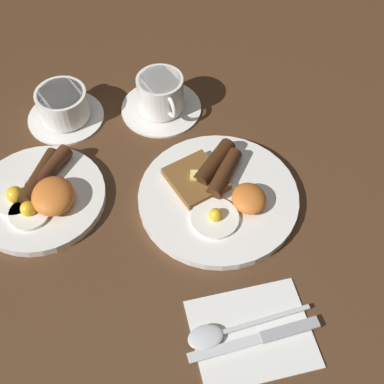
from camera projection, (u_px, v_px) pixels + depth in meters
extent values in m
plane|color=#4C301C|center=(218.00, 200.00, 0.93)|extent=(3.00, 3.00, 0.00)
cylinder|color=white|center=(218.00, 197.00, 0.92)|extent=(0.28, 0.28, 0.01)
cylinder|color=white|center=(215.00, 218.00, 0.88)|extent=(0.08, 0.08, 0.01)
sphere|color=yellow|center=(216.00, 215.00, 0.88)|extent=(0.02, 0.02, 0.02)
ellipsoid|color=orange|center=(249.00, 198.00, 0.89)|extent=(0.06, 0.06, 0.03)
cylinder|color=#3B200E|center=(214.00, 163.00, 0.94)|extent=(0.09, 0.09, 0.03)
cylinder|color=#412311|center=(224.00, 173.00, 0.92)|extent=(0.10, 0.08, 0.03)
cube|color=brown|center=(196.00, 179.00, 0.93)|extent=(0.12, 0.11, 0.01)
cube|color=#F4E072|center=(196.00, 175.00, 0.92)|extent=(0.02, 0.02, 0.01)
cylinder|color=white|center=(40.00, 198.00, 0.92)|extent=(0.23, 0.23, 0.01)
cylinder|color=white|center=(29.00, 213.00, 0.89)|extent=(0.07, 0.07, 0.01)
sphere|color=yellow|center=(28.00, 209.00, 0.88)|extent=(0.03, 0.03, 0.03)
cylinder|color=white|center=(15.00, 198.00, 0.91)|extent=(0.07, 0.07, 0.01)
sphere|color=yellow|center=(15.00, 195.00, 0.90)|extent=(0.03, 0.03, 0.03)
ellipsoid|color=orange|center=(53.00, 196.00, 0.89)|extent=(0.08, 0.07, 0.04)
cylinder|color=#4C2816|center=(49.00, 169.00, 0.93)|extent=(0.09, 0.09, 0.03)
cylinder|color=#3E210F|center=(40.00, 176.00, 0.92)|extent=(0.11, 0.08, 0.03)
cylinder|color=white|center=(161.00, 107.00, 1.05)|extent=(0.16, 0.16, 0.01)
cylinder|color=white|center=(160.00, 93.00, 1.02)|extent=(0.09, 0.09, 0.07)
cylinder|color=#56331E|center=(160.00, 80.00, 1.00)|extent=(0.08, 0.08, 0.00)
torus|color=white|center=(170.00, 106.00, 1.00)|extent=(0.05, 0.02, 0.05)
cylinder|color=white|center=(66.00, 116.00, 1.04)|extent=(0.15, 0.15, 0.01)
cylinder|color=white|center=(63.00, 104.00, 1.01)|extent=(0.10, 0.10, 0.06)
cylinder|color=#56331E|center=(60.00, 94.00, 0.99)|extent=(0.09, 0.09, 0.00)
torus|color=white|center=(69.00, 86.00, 1.04)|extent=(0.04, 0.02, 0.04)
cube|color=white|center=(252.00, 333.00, 0.78)|extent=(0.15, 0.18, 0.01)
cube|color=silver|center=(225.00, 348.00, 0.76)|extent=(0.02, 0.11, 0.00)
cube|color=#9E9EA3|center=(290.00, 330.00, 0.78)|extent=(0.02, 0.09, 0.01)
ellipsoid|color=silver|center=(206.00, 337.00, 0.77)|extent=(0.04, 0.06, 0.01)
cube|color=silver|center=(267.00, 319.00, 0.79)|extent=(0.02, 0.14, 0.00)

